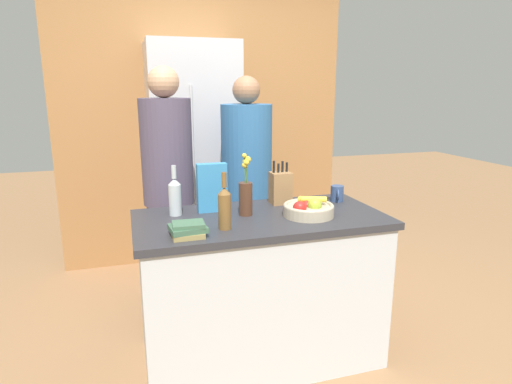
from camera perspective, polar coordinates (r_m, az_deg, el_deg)
The scene contains 14 objects.
ground_plane at distance 2.83m, azimuth 0.55°, elevation -20.88°, with size 14.00×14.00×0.00m, color #936B47.
kitchen_island at distance 2.60m, azimuth 0.58°, elevation -12.68°, with size 1.41×0.70×0.90m.
back_wall_wood at distance 4.05m, azimuth -6.98°, elevation 9.26°, with size 2.61×0.12×2.60m.
refrigerator at distance 3.71m, azimuth -8.23°, elevation 3.93°, with size 0.72×0.62×1.97m.
fruit_bowl at distance 2.44m, azimuth 7.00°, elevation -2.21°, with size 0.29×0.29×0.11m.
knife_block at distance 2.68m, azimuth 3.29°, elevation 0.59°, with size 0.13×0.11×0.27m.
flower_vase at distance 2.42m, azimuth -1.39°, elevation -0.17°, with size 0.08×0.08×0.36m.
cereal_box at distance 2.50m, azimuth -5.89°, elevation 0.57°, with size 0.17×0.06×0.29m.
coffee_mug at distance 2.79m, azimuth 10.76°, elevation -0.20°, with size 0.08×0.12×0.10m.
book_stack at distance 2.13m, azimuth -9.08°, elevation -4.95°, with size 0.19×0.16×0.07m.
bottle_oil at distance 2.47m, azimuth -10.76°, elevation -0.50°, with size 0.07×0.07×0.29m.
bottle_vinegar at distance 2.19m, azimuth -4.21°, elevation -2.00°, with size 0.07×0.07×0.30m.
person_at_sink at distance 2.95m, azimuth -11.61°, elevation 1.27°, with size 0.34×0.34×1.75m.
person_in_blue at distance 3.16m, azimuth -1.24°, elevation 1.66°, with size 0.37×0.37×1.69m.
Camera 1 is at (-0.70, -2.22, 1.60)m, focal length 30.00 mm.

